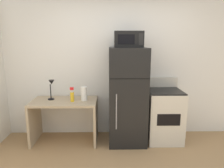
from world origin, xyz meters
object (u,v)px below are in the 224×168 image
object	(u,v)px
refrigerator	(127,96)
paper_towel_roll	(84,94)
microwave	(128,39)
oven_range	(164,115)
desk	(65,113)
desk_lamp	(51,86)
spray_bottle	(72,96)

from	to	relation	value
refrigerator	paper_towel_roll	bearing A→B (deg)	179.10
microwave	oven_range	size ratio (longest dim) A/B	0.42
desk	oven_range	size ratio (longest dim) A/B	1.02
desk_lamp	oven_range	world-z (taller)	desk_lamp
spray_bottle	oven_range	distance (m)	1.65
oven_range	desk_lamp	bearing A→B (deg)	179.04
spray_bottle	refrigerator	size ratio (longest dim) A/B	0.15
desk_lamp	oven_range	distance (m)	2.04
spray_bottle	microwave	distance (m)	1.33
desk_lamp	spray_bottle	distance (m)	0.42
paper_towel_roll	oven_range	xyz separation A→B (m)	(1.41, 0.02, -0.40)
spray_bottle	desk	bearing A→B (deg)	155.92
desk_lamp	oven_range	bearing A→B (deg)	-0.96
desk	spray_bottle	distance (m)	0.37
desk	desk_lamp	size ratio (longest dim) A/B	3.18
spray_bottle	paper_towel_roll	bearing A→B (deg)	18.36
refrigerator	microwave	size ratio (longest dim) A/B	3.60
desk	desk_lamp	distance (m)	0.52
microwave	spray_bottle	bearing A→B (deg)	-178.09
desk	microwave	bearing A→B (deg)	-1.94
desk_lamp	paper_towel_roll	distance (m)	0.58
refrigerator	oven_range	distance (m)	0.75
desk_lamp	oven_range	xyz separation A→B (m)	(1.98, -0.03, -0.52)
desk	refrigerator	world-z (taller)	refrigerator
desk_lamp	desk	bearing A→B (deg)	-12.24
refrigerator	oven_range	xyz separation A→B (m)	(0.66, 0.03, -0.36)
desk	oven_range	xyz separation A→B (m)	(1.75, 0.02, -0.05)
refrigerator	spray_bottle	bearing A→B (deg)	-176.80
microwave	desk	bearing A→B (deg)	178.06
spray_bottle	microwave	size ratio (longest dim) A/B	0.54
spray_bottle	oven_range	bearing A→B (deg)	2.99
spray_bottle	oven_range	world-z (taller)	oven_range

